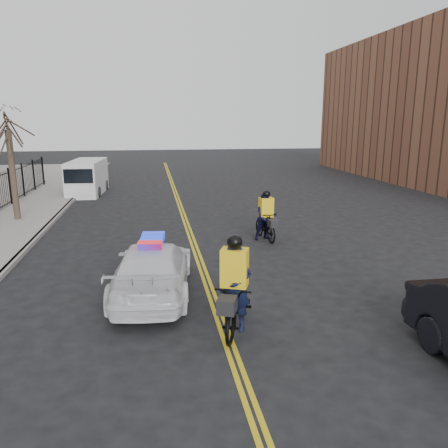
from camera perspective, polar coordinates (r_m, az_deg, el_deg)
name	(u,v)px	position (r m, az deg, el deg)	size (l,w,h in m)	color
ground	(212,296)	(11.79, -1.60, -9.32)	(120.00, 120.00, 0.00)	black
center_line_left	(185,226)	(19.37, -5.07, -0.24)	(0.10, 60.00, 0.01)	gold
center_line_right	(189,226)	(19.39, -4.60, -0.22)	(0.10, 60.00, 0.01)	gold
sidewalk	(7,231)	(20.23, -26.52, -0.83)	(3.00, 60.00, 0.15)	gray
curb	(45,230)	(19.84, -22.39, -0.69)	(0.20, 60.00, 0.15)	gray
street_tree	(9,144)	(21.69, -26.23, 9.35)	(3.20, 3.20, 4.80)	#3D2F24
police_cruiser	(153,268)	(11.84, -9.28, -5.74)	(2.45, 4.99, 1.56)	white
cargo_van	(87,178)	(28.99, -17.47, 5.79)	(2.17, 5.12, 2.10)	silver
cyclist_near	(234,297)	(9.73, 1.34, -9.55)	(1.55, 2.36, 2.19)	black
cyclist_far	(266,221)	(16.97, 5.49, 0.46)	(0.96, 1.99, 1.96)	black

